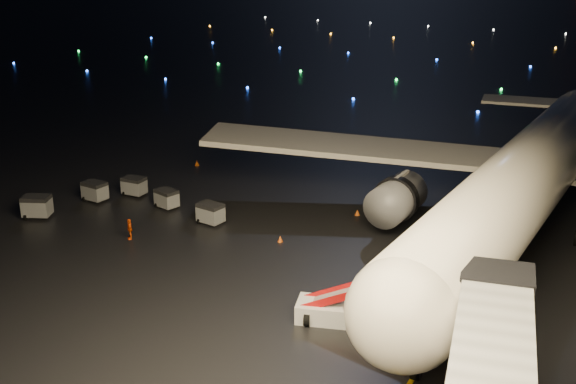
# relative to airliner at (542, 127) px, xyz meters

# --- Properties ---
(lane_centre) EXTENTS (0.25, 80.00, 0.02)m
(lane_centre) POSITION_rel_airliner_xyz_m (-1.46, -11.36, -7.70)
(lane_centre) COLOR #C99208
(lane_centre) RESTS_ON ground
(airliner) EXTENTS (57.24, 54.68, 15.42)m
(airliner) POSITION_rel_airliner_xyz_m (0.00, 0.00, 0.00)
(airliner) COLOR silver
(airliner) RESTS_ON ground
(belt_loader) EXTENTS (7.54, 3.95, 3.53)m
(belt_loader) POSITION_rel_airliner_xyz_m (-6.98, -20.06, -5.95)
(belt_loader) COLOR silver
(belt_loader) RESTS_ON ground
(crew_c) EXTENTS (0.90, 0.93, 1.56)m
(crew_c) POSITION_rel_airliner_xyz_m (-25.29, -16.20, -6.93)
(crew_c) COLOR #F54D0B
(crew_c) RESTS_ON ground
(safety_cone_0) EXTENTS (0.45, 0.45, 0.45)m
(safety_cone_0) POSITION_rel_airliner_xyz_m (-15.39, -11.60, -7.48)
(safety_cone_0) COLOR orange
(safety_cone_0) RESTS_ON ground
(safety_cone_1) EXTENTS (0.40, 0.40, 0.45)m
(safety_cone_1) POSITION_rel_airliner_xyz_m (-6.81, 0.54, -7.48)
(safety_cone_1) COLOR orange
(safety_cone_1) RESTS_ON ground
(safety_cone_2) EXTENTS (0.48, 0.48, 0.46)m
(safety_cone_2) POSITION_rel_airliner_xyz_m (-12.49, -4.12, -7.48)
(safety_cone_2) COLOR orange
(safety_cone_2) RESTS_ON ground
(safety_cone_3) EXTENTS (0.48, 0.48, 0.52)m
(safety_cone_3) POSITION_rel_airliner_xyz_m (-31.22, 0.98, -7.45)
(safety_cone_3) COLOR orange
(safety_cone_3) RESTS_ON ground
(taxiway_lights) EXTENTS (164.00, 92.00, 0.36)m
(taxiway_lights) POSITION_rel_airliner_xyz_m (-13.46, 79.64, -7.53)
(taxiway_lights) COLOR black
(taxiway_lights) RESTS_ON ground
(baggage_cart_0) EXTENTS (2.06, 1.58, 1.60)m
(baggage_cart_0) POSITION_rel_airliner_xyz_m (-21.78, -10.94, -6.91)
(baggage_cart_0) COLOR gray
(baggage_cart_0) RESTS_ON ground
(baggage_cart_1) EXTENTS (1.90, 1.36, 1.58)m
(baggage_cart_1) POSITION_rel_airliner_xyz_m (-31.10, -8.52, -6.92)
(baggage_cart_1) COLOR gray
(baggage_cart_1) RESTS_ON ground
(baggage_cart_2) EXTENTS (2.07, 1.69, 1.52)m
(baggage_cart_2) POSITION_rel_airliner_xyz_m (-26.83, -9.72, -6.95)
(baggage_cart_2) COLOR gray
(baggage_cart_2) RESTS_ON ground
(baggage_cart_3) EXTENTS (2.47, 2.16, 1.75)m
(baggage_cart_3) POSITION_rel_airliner_xyz_m (-34.51, -16.13, -6.83)
(baggage_cart_3) COLOR gray
(baggage_cart_3) RESTS_ON ground
(baggage_cart_4) EXTENTS (2.01, 1.49, 1.62)m
(baggage_cart_4) POSITION_rel_airliner_xyz_m (-33.13, -11.11, -6.90)
(baggage_cart_4) COLOR gray
(baggage_cart_4) RESTS_ON ground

